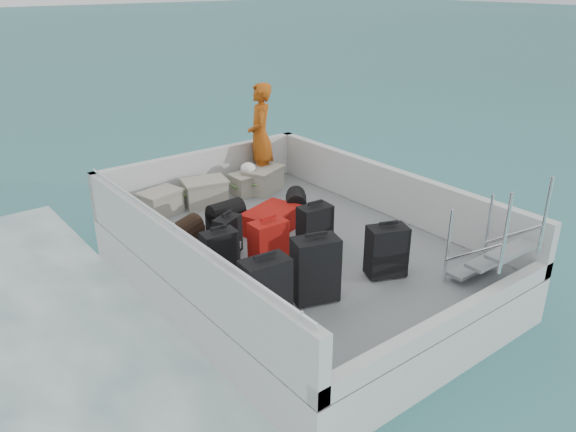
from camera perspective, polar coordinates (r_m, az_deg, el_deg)
name	(u,v)px	position (r m, az deg, el deg)	size (l,w,h in m)	color
ground	(297,285)	(7.67, 0.93, -7.07)	(160.00, 160.00, 0.00)	#1C6263
ferry_hull	(297,266)	(7.52, 0.94, -5.10)	(3.60, 5.00, 0.60)	silver
deck	(297,245)	(7.38, 0.96, -2.98)	(3.30, 4.70, 0.02)	slate
deck_fittings	(334,220)	(7.20, 4.73, -0.39)	(3.60, 5.00, 0.90)	#B9BEBE
suitcase_0	(266,293)	(5.59, -2.29, -7.82)	(0.48, 0.27, 0.74)	black
suitcase_1	(220,256)	(6.48, -6.91, -4.04)	(0.40, 0.23, 0.60)	black
suitcase_2	(228,236)	(7.03, -6.14, -2.08)	(0.36, 0.21, 0.52)	black
suitcase_3	(315,270)	(5.99, 2.79, -5.52)	(0.49, 0.28, 0.74)	black
suitcase_5	(268,245)	(6.69, -2.00, -2.94)	(0.43, 0.26, 0.60)	#A6110C
suitcase_6	(386,252)	(6.59, 9.97, -3.61)	(0.45, 0.27, 0.63)	black
suitcase_7	(315,228)	(7.13, 2.73, -1.23)	(0.42, 0.24, 0.60)	black
suitcase_8	(271,220)	(7.72, -1.73, -0.41)	(0.51, 0.78, 0.31)	#A6110C
duffel_0	(185,238)	(7.30, -10.39, -2.19)	(0.47, 0.30, 0.32)	black
duffel_1	(226,219)	(7.78, -6.30, -0.30)	(0.49, 0.30, 0.32)	black
duffel_2	(296,207)	(8.12, 0.82, 0.89)	(0.42, 0.30, 0.32)	black
crate_0	(161,203)	(8.45, -12.76, 1.25)	(0.55, 0.38, 0.33)	#A19E8C
crate_1	(205,193)	(8.67, -8.41, 2.31)	(0.62, 0.43, 0.37)	#A19E8C
crate_2	(249,184)	(9.06, -4.02, 3.22)	(0.52, 0.36, 0.31)	#A19E8C
crate_3	(263,181)	(9.13, -2.53, 3.62)	(0.61, 0.42, 0.37)	#A19E8C
yellow_bag	(257,186)	(9.12, -3.18, 3.09)	(0.28, 0.26, 0.22)	yellow
white_bag	(248,170)	(8.98, -4.06, 4.70)	(0.24, 0.24, 0.18)	white
passenger	(260,136)	(9.19, -2.83, 8.11)	(0.63, 0.41, 1.71)	orange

